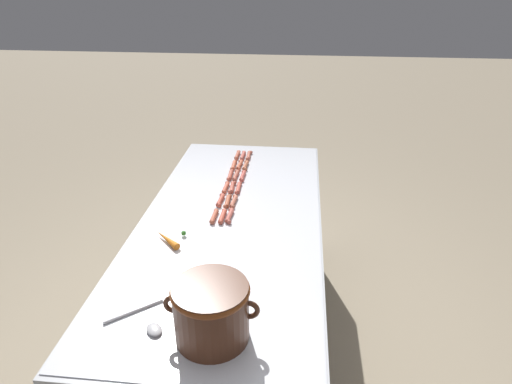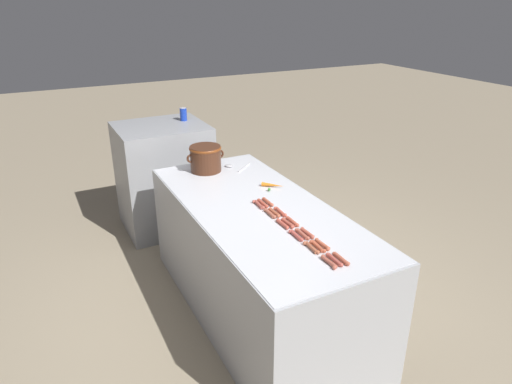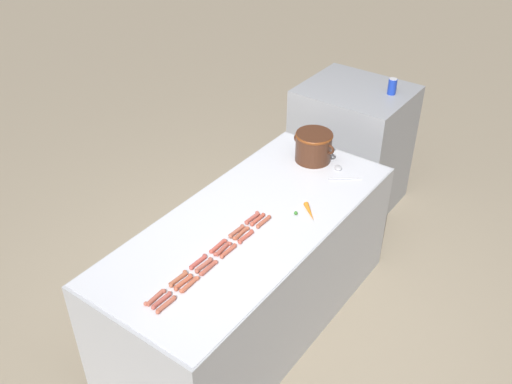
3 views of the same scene
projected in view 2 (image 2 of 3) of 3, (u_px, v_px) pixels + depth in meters
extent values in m
plane|color=gray|center=(258.00, 309.00, 3.42)|extent=(20.00, 20.00, 0.00)
cube|color=#ADAFB5|center=(258.00, 261.00, 3.25)|extent=(0.89, 2.06, 0.85)
cube|color=silver|center=(258.00, 207.00, 3.08)|extent=(0.87, 2.02, 0.00)
cube|color=#939599|center=(164.00, 177.00, 4.48)|extent=(0.83, 0.73, 1.04)
cylinder|color=#B45A46|center=(329.00, 262.00, 2.42)|extent=(0.03, 0.12, 0.02)
sphere|color=#B45A46|center=(335.00, 267.00, 2.37)|extent=(0.02, 0.02, 0.02)
sphere|color=#B45A46|center=(323.00, 257.00, 2.47)|extent=(0.02, 0.02, 0.02)
cylinder|color=#B05D3F|center=(311.00, 248.00, 2.55)|extent=(0.03, 0.12, 0.02)
sphere|color=#B05D3F|center=(318.00, 252.00, 2.51)|extent=(0.02, 0.02, 0.02)
sphere|color=#B05D3F|center=(305.00, 243.00, 2.60)|extent=(0.02, 0.02, 0.02)
cylinder|color=#BB5045|center=(296.00, 235.00, 2.68)|extent=(0.03, 0.12, 0.02)
sphere|color=#BB5045|center=(302.00, 240.00, 2.64)|extent=(0.02, 0.02, 0.02)
sphere|color=#BB5045|center=(291.00, 231.00, 2.73)|extent=(0.02, 0.02, 0.02)
cylinder|color=#BE5140|center=(282.00, 224.00, 2.82)|extent=(0.03, 0.12, 0.02)
sphere|color=#BE5140|center=(287.00, 228.00, 2.77)|extent=(0.02, 0.02, 0.02)
sphere|color=#BE5140|center=(278.00, 220.00, 2.87)|extent=(0.02, 0.02, 0.02)
cylinder|color=#B05D46|center=(270.00, 213.00, 2.95)|extent=(0.03, 0.12, 0.02)
sphere|color=#B05D46|center=(275.00, 217.00, 2.91)|extent=(0.02, 0.02, 0.02)
sphere|color=#B05D46|center=(265.00, 210.00, 3.00)|extent=(0.02, 0.02, 0.02)
cylinder|color=#B25446|center=(259.00, 205.00, 3.08)|extent=(0.03, 0.12, 0.02)
sphere|color=#B25446|center=(263.00, 208.00, 3.03)|extent=(0.02, 0.02, 0.02)
sphere|color=#B25446|center=(254.00, 201.00, 3.12)|extent=(0.02, 0.02, 0.02)
cylinder|color=#B25144|center=(334.00, 260.00, 2.44)|extent=(0.03, 0.12, 0.02)
sphere|color=#B25144|center=(341.00, 265.00, 2.39)|extent=(0.02, 0.02, 0.02)
sphere|color=#B25144|center=(328.00, 255.00, 2.48)|extent=(0.02, 0.02, 0.02)
cylinder|color=#BE5A3D|center=(318.00, 246.00, 2.57)|extent=(0.03, 0.12, 0.02)
sphere|color=#BE5A3D|center=(324.00, 251.00, 2.52)|extent=(0.02, 0.02, 0.02)
sphere|color=#BE5A3D|center=(311.00, 242.00, 2.61)|extent=(0.02, 0.02, 0.02)
cylinder|color=#B05A46|center=(302.00, 234.00, 2.70)|extent=(0.03, 0.12, 0.02)
sphere|color=#B05A46|center=(308.00, 238.00, 2.65)|extent=(0.02, 0.02, 0.02)
sphere|color=#B05A46|center=(297.00, 230.00, 2.74)|extent=(0.02, 0.02, 0.02)
cylinder|color=#B05241|center=(288.00, 223.00, 2.83)|extent=(0.03, 0.12, 0.02)
sphere|color=#B05241|center=(292.00, 227.00, 2.78)|extent=(0.02, 0.02, 0.02)
sphere|color=#B05241|center=(284.00, 219.00, 2.88)|extent=(0.02, 0.02, 0.02)
cylinder|color=#B1593D|center=(274.00, 212.00, 2.97)|extent=(0.03, 0.12, 0.02)
sphere|color=#B1593D|center=(278.00, 216.00, 2.92)|extent=(0.02, 0.02, 0.02)
sphere|color=#B1593D|center=(270.00, 209.00, 3.02)|extent=(0.02, 0.02, 0.02)
cylinder|color=#BB523E|center=(263.00, 203.00, 3.10)|extent=(0.03, 0.12, 0.02)
sphere|color=#BB523E|center=(267.00, 206.00, 3.05)|extent=(0.02, 0.02, 0.02)
sphere|color=#BB523E|center=(259.00, 200.00, 3.15)|extent=(0.02, 0.02, 0.02)
cylinder|color=#B55A42|center=(341.00, 259.00, 2.45)|extent=(0.03, 0.12, 0.02)
sphere|color=#B55A42|center=(348.00, 264.00, 2.40)|extent=(0.02, 0.02, 0.02)
sphere|color=#B55A42|center=(334.00, 254.00, 2.49)|extent=(0.02, 0.02, 0.02)
cylinder|color=#BE5D3F|center=(322.00, 244.00, 2.59)|extent=(0.03, 0.12, 0.02)
sphere|color=#BE5D3F|center=(328.00, 249.00, 2.54)|extent=(0.02, 0.02, 0.02)
sphere|color=#BE5D3F|center=(317.00, 240.00, 2.64)|extent=(0.02, 0.02, 0.02)
cylinder|color=#B55541|center=(307.00, 233.00, 2.71)|extent=(0.03, 0.12, 0.02)
sphere|color=#B55541|center=(312.00, 237.00, 2.66)|extent=(0.02, 0.02, 0.02)
sphere|color=#B55541|center=(302.00, 229.00, 2.76)|extent=(0.02, 0.02, 0.02)
cylinder|color=#BD573F|center=(292.00, 221.00, 2.85)|extent=(0.03, 0.12, 0.02)
sphere|color=#BD573F|center=(297.00, 225.00, 2.80)|extent=(0.02, 0.02, 0.02)
sphere|color=#BD573F|center=(287.00, 218.00, 2.90)|extent=(0.02, 0.02, 0.02)
cylinder|color=#BB503E|center=(280.00, 212.00, 2.98)|extent=(0.03, 0.12, 0.02)
sphere|color=#BB503E|center=(285.00, 215.00, 2.93)|extent=(0.02, 0.02, 0.02)
sphere|color=#BB503E|center=(275.00, 208.00, 3.02)|extent=(0.02, 0.02, 0.02)
cylinder|color=#B2563D|center=(268.00, 202.00, 3.12)|extent=(0.03, 0.12, 0.02)
sphere|color=#B2563D|center=(272.00, 205.00, 3.07)|extent=(0.02, 0.02, 0.02)
sphere|color=#B2563D|center=(264.00, 199.00, 3.17)|extent=(0.02, 0.02, 0.02)
cylinder|color=#472616|center=(206.00, 159.00, 3.66)|extent=(0.25, 0.25, 0.21)
torus|color=brown|center=(205.00, 148.00, 3.63)|extent=(0.26, 0.26, 0.03)
torus|color=#472616|center=(191.00, 159.00, 3.60)|extent=(0.07, 0.02, 0.07)
torus|color=#472616|center=(220.00, 154.00, 3.71)|extent=(0.07, 0.02, 0.07)
cylinder|color=#B7B7BC|center=(244.00, 167.00, 3.76)|extent=(0.18, 0.15, 0.01)
ellipsoid|color=#B7B7BC|center=(229.00, 166.00, 3.79)|extent=(0.08, 0.09, 0.02)
cone|color=orange|center=(273.00, 185.00, 3.38)|extent=(0.15, 0.14, 0.03)
sphere|color=#387F2D|center=(269.00, 189.00, 3.31)|extent=(0.02, 0.02, 0.02)
cylinder|color=#1938B2|center=(183.00, 114.00, 4.41)|extent=(0.07, 0.07, 0.12)
cylinder|color=silver|center=(183.00, 108.00, 4.38)|extent=(0.06, 0.06, 0.00)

